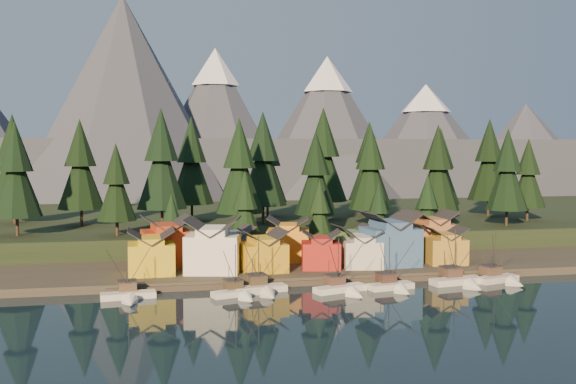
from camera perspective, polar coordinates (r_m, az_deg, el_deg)
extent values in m
plane|color=black|center=(107.73, 5.44, -9.83)|extent=(500.00, 500.00, 0.00)
cube|color=#373028|center=(145.57, 0.90, -5.95)|extent=(400.00, 50.00, 1.50)
cube|color=black|center=(193.94, -2.22, -2.85)|extent=(420.00, 100.00, 6.00)
cube|color=#494034|center=(123.14, 3.22, -7.86)|extent=(80.00, 4.00, 1.00)
cube|color=#4C5161|center=(341.77, -6.18, 2.00)|extent=(560.00, 160.00, 30.00)
cone|color=#4C5161|center=(281.36, -14.37, 7.65)|extent=(100.00, 100.00, 90.00)
cone|color=#4C5161|center=(299.53, -6.45, 5.78)|extent=(80.00, 80.00, 72.00)
cone|color=white|center=(301.76, -6.49, 10.98)|extent=(22.40, 22.40, 17.28)
cone|color=#4C5161|center=(296.12, 3.48, 5.43)|extent=(84.00, 84.00, 68.00)
cone|color=white|center=(298.01, 3.50, 10.40)|extent=(23.52, 23.52, 16.32)
cone|color=#4C5161|center=(329.15, 12.09, 4.31)|extent=(92.00, 92.00, 58.00)
cone|color=white|center=(330.14, 12.14, 8.14)|extent=(25.76, 25.76, 13.92)
cone|color=#4C5161|center=(363.94, 20.30, 3.47)|extent=(88.00, 88.00, 50.00)
cube|color=silver|center=(114.02, -14.02, -9.00)|extent=(9.43, 3.87, 1.49)
cone|color=silver|center=(109.14, -13.83, -9.57)|extent=(3.15, 3.44, 2.80)
cube|color=black|center=(114.15, -14.01, -9.27)|extent=(9.65, 3.94, 0.33)
cube|color=brown|center=(115.35, -14.09, -8.12)|extent=(3.30, 3.13, 1.68)
cube|color=#2D2A2A|center=(115.17, -14.09, -7.66)|extent=(3.51, 3.34, 0.19)
cylinder|color=black|center=(113.60, -14.08, -6.52)|extent=(0.17, 0.17, 8.40)
cylinder|color=black|center=(116.95, -14.16, -7.30)|extent=(0.13, 0.13, 4.11)
cube|color=silver|center=(112.93, -4.56, -9.03)|extent=(9.24, 5.18, 1.42)
cone|color=silver|center=(108.62, -3.50, -9.54)|extent=(3.44, 3.68, 2.66)
cube|color=black|center=(113.05, -4.56, -9.29)|extent=(9.46, 5.28, 0.31)
cube|color=#463925|center=(114.08, -4.90, -8.19)|extent=(3.50, 3.38, 1.59)
cube|color=#2D2A2A|center=(113.90, -4.90, -7.76)|extent=(3.72, 3.60, 0.18)
cylinder|color=black|center=(112.48, -4.69, -6.66)|extent=(0.16, 0.16, 7.97)
cylinder|color=black|center=(115.48, -5.27, -7.42)|extent=(0.12, 0.12, 3.90)
cube|color=beige|center=(115.51, -2.52, -8.71)|extent=(10.03, 4.90, 1.60)
cone|color=beige|center=(110.70, -1.55, -9.26)|extent=(3.60, 3.83, 2.99)
cube|color=black|center=(115.64, -2.52, -9.00)|extent=(10.27, 5.00, 0.35)
cube|color=#4A3A27|center=(116.80, -2.83, -7.80)|extent=(3.74, 3.58, 1.80)
cube|color=#2D2A2A|center=(116.60, -2.83, -7.32)|extent=(3.97, 3.82, 0.20)
cylinder|color=black|center=(115.03, -2.63, -6.11)|extent=(0.18, 0.18, 8.98)
cylinder|color=black|center=(118.37, -3.17, -6.96)|extent=(0.14, 0.14, 4.39)
cube|color=white|center=(116.12, 4.65, -8.66)|extent=(10.21, 5.56, 1.50)
cone|color=white|center=(111.75, 6.17, -9.17)|extent=(3.67, 4.03, 2.82)
cube|color=black|center=(116.25, 4.65, -8.93)|extent=(10.45, 5.68, 0.33)
cube|color=brown|center=(117.30, 4.18, -7.81)|extent=(3.70, 3.57, 1.69)
cube|color=#2D2A2A|center=(117.12, 4.18, -7.36)|extent=(3.93, 3.81, 0.19)
cylinder|color=black|center=(115.66, 4.50, -6.22)|extent=(0.17, 0.17, 8.45)
cylinder|color=black|center=(118.73, 3.65, -7.02)|extent=(0.13, 0.13, 4.13)
cube|color=beige|center=(119.35, 9.10, -8.36)|extent=(8.96, 4.44, 1.50)
cone|color=beige|center=(115.47, 10.34, -8.78)|extent=(3.33, 3.42, 2.81)
cube|color=black|center=(119.47, 9.10, -8.62)|extent=(9.17, 4.53, 0.33)
cube|color=#472E26|center=(120.36, 8.71, -7.55)|extent=(3.49, 3.35, 1.69)
cube|color=#2D2A2A|center=(120.18, 8.72, -7.11)|extent=(3.71, 3.57, 0.19)
cylinder|color=black|center=(118.86, 8.99, -5.99)|extent=(0.17, 0.17, 8.43)
cylinder|color=black|center=(121.61, 8.28, -6.80)|extent=(0.13, 0.13, 4.12)
cube|color=beige|center=(126.15, 14.76, -7.76)|extent=(10.68, 4.75, 1.65)
cone|color=beige|center=(121.69, 16.32, -8.21)|extent=(3.63, 3.98, 3.10)
cube|color=black|center=(126.28, 14.75, -8.04)|extent=(10.94, 4.84, 0.36)
cube|color=brown|center=(127.36, 14.28, -6.91)|extent=(3.77, 3.60, 1.86)
cube|color=#2D2A2A|center=(127.17, 14.28, -6.45)|extent=(4.01, 3.84, 0.21)
cylinder|color=black|center=(125.70, 14.63, -5.29)|extent=(0.19, 0.19, 9.30)
cylinder|color=black|center=(128.83, 13.74, -6.13)|extent=(0.14, 0.14, 4.55)
cube|color=beige|center=(130.47, 18.07, -7.45)|extent=(9.38, 5.54, 1.59)
cone|color=beige|center=(127.26, 19.69, -7.76)|extent=(3.77, 3.80, 2.99)
cube|color=black|center=(130.58, 18.07, -7.71)|extent=(9.60, 5.65, 0.35)
cube|color=brown|center=(131.27, 17.57, -6.68)|extent=(3.94, 3.81, 1.79)
cube|color=#2D2A2A|center=(131.10, 17.57, -6.26)|extent=(4.19, 4.06, 0.20)
cylinder|color=black|center=(129.93, 17.95, -5.15)|extent=(0.18, 0.18, 8.96)
cylinder|color=black|center=(132.29, 17.00, -5.98)|extent=(0.14, 0.14, 4.38)
cube|color=gold|center=(126.02, -12.06, -5.82)|extent=(8.94, 7.89, 5.98)
cube|color=gold|center=(125.48, -12.08, -4.21)|extent=(5.02, 7.61, 1.22)
cube|color=white|center=(126.30, -6.68, -5.42)|extent=(11.89, 11.02, 7.37)
cube|color=white|center=(125.67, -6.69, -3.45)|extent=(7.37, 9.88, 1.44)
cube|color=gold|center=(126.49, -2.24, -5.81)|extent=(9.23, 8.75, 5.55)
cube|color=gold|center=(125.98, -2.24, -4.30)|extent=(5.49, 8.13, 1.17)
cube|color=#A42119|center=(129.54, 2.93, -5.63)|extent=(8.62, 7.91, 5.33)
cube|color=#A42119|center=(129.06, 2.94, -4.24)|extent=(5.26, 7.17, 1.06)
cube|color=beige|center=(131.64, 6.60, -5.48)|extent=(8.72, 8.72, 5.42)
cube|color=beige|center=(131.16, 6.61, -4.09)|extent=(5.32, 8.01, 1.07)
cube|color=#395C88|center=(134.38, 9.08, -4.80)|extent=(11.24, 9.71, 7.78)
cube|color=#395C88|center=(133.77, 9.10, -2.85)|extent=(6.49, 9.15, 1.48)
cube|color=#AD832C|center=(138.77, 13.80, -5.11)|extent=(8.27, 7.39, 5.32)
cube|color=#AD832C|center=(138.32, 13.82, -3.80)|extent=(4.79, 6.96, 1.09)
cube|color=#A13419|center=(133.99, -10.76, -4.94)|extent=(10.63, 9.75, 7.36)
cube|color=#A13419|center=(133.41, -10.78, -3.10)|extent=(6.39, 8.94, 1.33)
cube|color=#3B5E8B|center=(135.29, -4.70, -5.15)|extent=(8.36, 8.03, 5.73)
cube|color=#3B5E8B|center=(134.81, -4.70, -3.74)|extent=(5.23, 7.19, 0.99)
cube|color=orange|center=(138.42, 0.03, -4.74)|extent=(10.48, 9.51, 6.68)
cube|color=orange|center=(137.89, 0.03, -3.11)|extent=(6.55, 8.39, 1.25)
cube|color=#547F45|center=(139.15, 5.71, -4.98)|extent=(7.99, 6.74, 5.37)
cube|color=#547F45|center=(138.70, 5.72, -3.68)|extent=(4.57, 6.39, 1.07)
cube|color=beige|center=(142.52, 8.61, -4.47)|extent=(9.04, 8.05, 7.01)
cube|color=beige|center=(141.99, 8.63, -2.82)|extent=(4.99, 7.87, 1.27)
cube|color=#A26439|center=(148.24, 12.69, -4.14)|extent=(9.07, 8.51, 7.32)
cube|color=#A26439|center=(147.72, 12.71, -2.49)|extent=(5.02, 8.32, 1.27)
cylinder|color=#332319|center=(156.48, -22.93, -2.78)|extent=(0.70, 0.70, 4.54)
cone|color=black|center=(155.72, -23.02, 0.82)|extent=(11.10, 11.10, 15.64)
cone|color=black|center=(155.56, -23.09, 3.79)|extent=(7.57, 7.57, 11.35)
cylinder|color=#332319|center=(170.28, -17.88, -2.12)|extent=(0.70, 0.70, 4.77)
cone|color=black|center=(169.56, -17.95, 1.35)|extent=(11.65, 11.65, 16.42)
cone|color=black|center=(169.45, -18.01, 4.21)|extent=(7.94, 7.94, 11.92)
cylinder|color=#332319|center=(149.62, -14.94, -3.07)|extent=(0.70, 0.70, 3.66)
cone|color=black|center=(148.90, -15.00, -0.04)|extent=(8.95, 8.95, 12.61)
cone|color=black|center=(148.63, -15.04, 2.47)|extent=(6.10, 6.10, 9.15)
cylinder|color=#332319|center=(161.14, -11.12, -2.26)|extent=(0.70, 0.70, 5.20)
cone|color=black|center=(160.37, -11.17, 1.75)|extent=(12.72, 12.72, 17.92)
cone|color=black|center=(160.32, -11.22, 5.05)|extent=(8.67, 8.67, 13.00)
cylinder|color=#332319|center=(176.27, -8.53, -1.75)|extent=(0.70, 0.70, 5.00)
cone|color=black|center=(175.57, -8.57, 1.77)|extent=(12.21, 12.21, 17.21)
cone|color=black|center=(175.50, -8.60, 4.66)|extent=(8.33, 8.33, 12.49)
cylinder|color=#332319|center=(152.32, -4.32, -2.64)|extent=(0.70, 0.70, 4.71)
cone|color=black|center=(151.53, -4.34, 1.20)|extent=(11.52, 11.52, 16.23)
cone|color=black|center=(151.39, -4.35, 4.37)|extent=(7.85, 7.85, 11.78)
cylinder|color=#332319|center=(168.17, -2.23, -1.95)|extent=(0.70, 0.70, 5.16)
cone|color=black|center=(167.43, -2.24, 1.86)|extent=(12.61, 12.61, 17.76)
cone|color=black|center=(167.38, -2.25, 5.00)|extent=(8.60, 8.60, 12.89)
cylinder|color=#332319|center=(153.60, 2.46, -2.67)|extent=(0.70, 0.70, 4.18)
cone|color=black|center=(152.85, 2.47, 0.70)|extent=(10.22, 10.22, 14.40)
cone|color=black|center=(152.64, 2.48, 3.49)|extent=(6.97, 6.97, 10.45)
cylinder|color=#332319|center=(178.63, 3.13, -1.57)|extent=(0.70, 0.70, 5.46)
cone|color=black|center=(177.92, 3.14, 2.22)|extent=(13.34, 13.34, 18.79)
cone|color=black|center=(177.93, 3.16, 5.35)|extent=(9.09, 9.09, 13.64)
cylinder|color=#332319|center=(164.70, 7.30, -2.21)|extent=(0.70, 0.70, 4.50)
cone|color=black|center=(163.98, 7.33, 1.18)|extent=(11.01, 11.01, 15.51)
cone|color=black|center=(163.82, 7.35, 3.98)|extent=(7.50, 7.50, 11.26)
cylinder|color=#332319|center=(190.81, 7.19, -1.34)|extent=(0.70, 0.70, 4.86)
cone|color=black|center=(190.17, 7.22, 1.82)|extent=(11.89, 11.89, 16.76)
cone|color=black|center=(190.08, 7.24, 4.43)|extent=(8.11, 8.11, 12.16)
cylinder|color=#332319|center=(165.91, 13.10, -2.23)|extent=(0.70, 0.70, 4.51)
cone|color=black|center=(165.19, 13.15, 1.14)|extent=(11.03, 11.03, 15.54)
cone|color=black|center=(165.04, 13.19, 3.92)|extent=(7.52, 7.52, 11.28)
cylinder|color=#332319|center=(183.70, 13.32, -1.67)|extent=(0.70, 0.70, 4.47)
cone|color=black|center=(183.06, 13.37, 1.35)|extent=(10.94, 10.94, 15.41)
cone|color=black|center=(182.91, 13.40, 3.84)|extent=(7.46, 7.46, 11.19)
cylinder|color=#332319|center=(172.37, 18.84, -2.14)|extent=(0.70, 0.70, 4.35)
cone|color=black|center=(171.69, 18.91, 0.99)|extent=(10.63, 10.63, 14.98)
cone|color=black|center=(171.52, 18.96, 3.56)|extent=(7.25, 7.25, 10.87)
cylinder|color=#332319|center=(197.07, 17.36, -1.30)|extent=(0.70, 0.70, 4.99)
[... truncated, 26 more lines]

